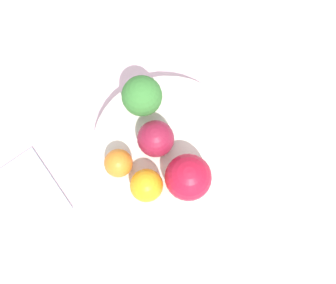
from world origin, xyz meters
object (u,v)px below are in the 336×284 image
broccoli (142,96)px  apple_red (189,177)px  bowl (168,148)px  napkin (8,208)px  orange_back (119,165)px  orange_front (147,185)px  apple_green (156,139)px

broccoli → apple_red: 0.13m
bowl → broccoli: broccoli is taller
bowl → napkin: bowl is taller
apple_red → napkin: size_ratio=0.36×
broccoli → orange_back: 0.10m
apple_red → orange_front: (0.02, 0.06, -0.01)m
bowl → broccoli: bearing=6.1°
apple_red → orange_back: (0.06, 0.08, -0.01)m
napkin → orange_front: bearing=-109.2°
bowl → broccoli: size_ratio=3.23×
bowl → apple_green: (0.01, 0.02, 0.05)m
broccoli → apple_red: size_ratio=1.10×
apple_green → orange_back: apple_green is taller
broccoli → apple_red: (-0.13, -0.01, -0.01)m
orange_front → napkin: size_ratio=0.26×
apple_green → orange_front: apple_green is taller
bowl → apple_red: apple_red is taller
apple_red → broccoli: bearing=4.1°
orange_front → napkin: 0.22m
apple_red → apple_green: apple_red is taller
napkin → orange_back: bearing=-98.8°
orange_front → orange_back: 0.05m
orange_front → broccoli: bearing=-22.4°
orange_back → napkin: (0.03, 0.18, -0.06)m
bowl → napkin: (0.02, 0.25, -0.02)m
orange_back → napkin: orange_back is taller
apple_red → apple_green: size_ratio=1.21×
apple_red → orange_front: 0.06m
broccoli → apple_green: 0.06m
broccoli → bowl: bearing=-173.9°
broccoli → orange_back: broccoli is taller
broccoli → orange_back: (-0.07, 0.07, -0.02)m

